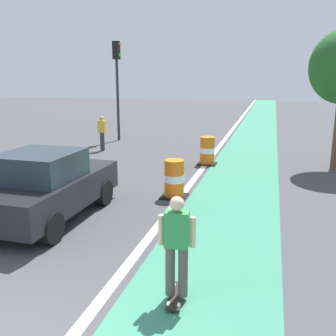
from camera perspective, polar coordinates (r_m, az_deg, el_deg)
bike_lane_strip at (r=15.77m, az=11.56°, el=0.93°), size 2.50×80.00×0.01m
lane_divider_stripe at (r=15.93m, az=6.18°, el=1.26°), size 0.20×80.00×0.01m
skateboarder_on_lane at (r=5.88m, az=1.31°, el=-11.52°), size 0.57×0.82×1.69m
parked_sedan_nearest at (r=9.58m, az=-17.62°, el=-2.61°), size 1.94×4.11×1.70m
traffic_barrel_front at (r=10.88m, az=0.94°, el=-1.67°), size 0.73×0.73×1.09m
traffic_barrel_mid at (r=14.99m, az=5.89°, el=2.54°), size 0.73×0.73×1.09m
traffic_light_corner at (r=20.55m, az=-7.60°, el=13.83°), size 0.41×0.32×5.10m
pedestrian_crossing at (r=17.85m, az=-9.83°, el=5.29°), size 0.34×0.20×1.61m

